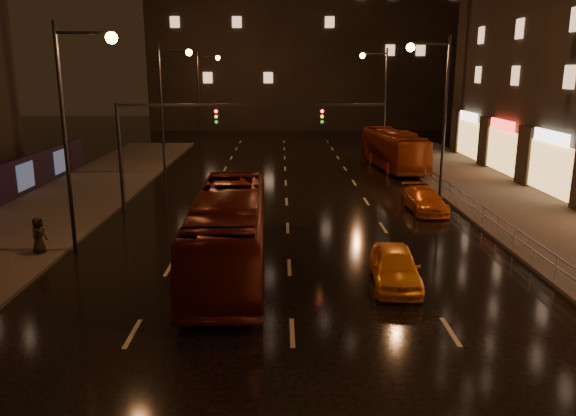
{
  "coord_description": "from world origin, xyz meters",
  "views": [
    {
      "loc": [
        -0.33,
        -12.16,
        8.03
      ],
      "look_at": [
        -0.05,
        10.23,
        2.5
      ],
      "focal_mm": 35.0,
      "sensor_mm": 36.0,
      "label": 1
    }
  ],
  "objects": [
    {
      "name": "traffic_signal",
      "position": [
        -5.06,
        20.0,
        4.74
      ],
      "size": [
        15.31,
        0.32,
        6.2
      ],
      "color": "black",
      "rests_on": "ground"
    },
    {
      "name": "sidewalk_right",
      "position": [
        13.5,
        15.0,
        0.07
      ],
      "size": [
        7.0,
        70.0,
        0.15
      ],
      "primitive_type": "cube",
      "color": "#38332D",
      "rests_on": "ground"
    },
    {
      "name": "sidewalk_left",
      "position": [
        -13.5,
        15.0,
        0.07
      ],
      "size": [
        7.0,
        70.0,
        0.15
      ],
      "primitive_type": "cube",
      "color": "#38332D",
      "rests_on": "ground"
    },
    {
      "name": "taxi_near",
      "position": [
        4.0,
        7.98,
        0.74
      ],
      "size": [
        2.11,
        4.48,
        1.48
      ],
      "primitive_type": "imported",
      "rotation": [
        0.0,
        0.0,
        -0.08
      ],
      "color": "orange",
      "rests_on": "ground"
    },
    {
      "name": "bus_red",
      "position": [
        -2.45,
        9.63,
        1.66
      ],
      "size": [
        3.08,
        11.95,
        3.31
      ],
      "primitive_type": "imported",
      "rotation": [
        0.0,
        0.0,
        0.03
      ],
      "color": "#4D120B",
      "rests_on": "ground"
    },
    {
      "name": "pedestrian_c",
      "position": [
        -11.0,
        11.58,
        0.97
      ],
      "size": [
        0.68,
        0.89,
        1.63
      ],
      "primitive_type": "imported",
      "rotation": [
        0.0,
        0.0,
        1.35
      ],
      "color": "black",
      "rests_on": "sidewalk_left"
    },
    {
      "name": "bus_curb",
      "position": [
        9.0,
        34.21,
        1.58
      ],
      "size": [
        3.83,
        11.55,
        3.16
      ],
      "primitive_type": "imported",
      "rotation": [
        0.0,
        0.0,
        0.11
      ],
      "color": "maroon",
      "rests_on": "ground"
    },
    {
      "name": "taxi_far",
      "position": [
        8.0,
        19.48,
        0.67
      ],
      "size": [
        2.06,
        4.7,
        1.34
      ],
      "primitive_type": "imported",
      "rotation": [
        0.0,
        0.0,
        0.04
      ],
      "color": "#D15E13",
      "rests_on": "ground"
    },
    {
      "name": "ground",
      "position": [
        0.0,
        20.0,
        0.0
      ],
      "size": [
        140.0,
        140.0,
        0.0
      ],
      "primitive_type": "plane",
      "color": "black",
      "rests_on": "ground"
    },
    {
      "name": "railing_right",
      "position": [
        10.2,
        18.0,
        0.9
      ],
      "size": [
        0.05,
        56.0,
        1.0
      ],
      "color": "#99999E",
      "rests_on": "sidewalk_right"
    }
  ]
}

